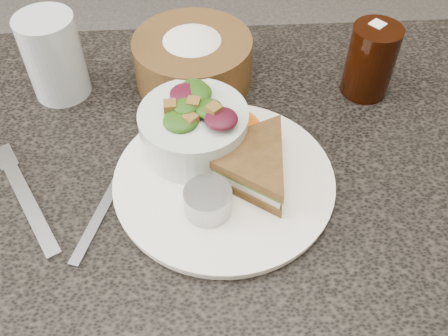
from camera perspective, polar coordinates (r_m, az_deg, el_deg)
dining_table at (r=0.96m, az=-1.72°, el=-16.04°), size 1.00×0.70×0.75m
dinner_plate at (r=0.63m, az=0.00°, el=-1.44°), size 0.27×0.27×0.01m
sandwich at (r=0.62m, az=2.90°, el=0.54°), size 0.22×0.22×0.04m
salad_bowl at (r=0.64m, az=-3.48°, el=5.13°), size 0.16×0.16×0.08m
dressing_ramekin at (r=0.58m, az=-1.86°, el=-3.81°), size 0.07×0.07×0.03m
orange_wedge at (r=0.68m, az=1.31°, el=5.77°), size 0.10×0.10×0.03m
fork at (r=0.66m, az=-21.47°, el=-3.73°), size 0.11×0.16×0.00m
knife at (r=0.64m, az=-13.01°, el=-3.32°), size 0.07×0.19×0.00m
bread_basket at (r=0.76m, az=-3.60°, el=12.92°), size 0.22×0.22×0.10m
cola_glass at (r=0.76m, az=16.49°, el=12.02°), size 0.07×0.07×0.12m
water_glass at (r=0.77m, az=-18.88°, el=11.95°), size 0.10×0.10×0.12m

